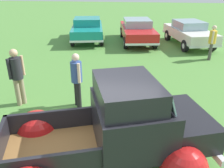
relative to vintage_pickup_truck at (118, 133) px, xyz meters
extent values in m
plane|color=#548C3D|center=(-0.37, -0.13, -0.76)|extent=(80.00, 80.00, 0.00)
cylinder|color=black|center=(0.72, 1.17, -0.38)|extent=(0.79, 0.45, 0.76)
cylinder|color=silver|center=(0.72, 1.17, -0.38)|extent=(0.40, 0.33, 0.34)
cylinder|color=black|center=(-1.93, 0.26, -0.38)|extent=(0.79, 0.45, 0.76)
cylinder|color=silver|center=(-1.93, 0.26, -0.38)|extent=(0.40, 0.33, 0.34)
sphere|color=red|center=(-1.94, 0.31, -0.32)|extent=(1.22, 1.22, 0.96)
cube|color=olive|center=(-1.27, -0.43, -0.22)|extent=(2.44, 2.12, 0.04)
cube|color=black|center=(-1.50, 0.26, 0.01)|extent=(1.97, 0.74, 0.50)
cube|color=black|center=(-1.03, -1.12, 0.01)|extent=(1.97, 0.74, 0.50)
cube|color=black|center=(-0.33, -0.11, 0.01)|extent=(0.58, 1.48, 0.50)
cube|color=black|center=(0.25, 0.08, 0.24)|extent=(1.92, 2.08, 0.95)
cube|color=black|center=(0.15, 0.05, 0.94)|extent=(1.59, 1.83, 0.45)
cube|color=#8CADB7|center=(0.76, 0.26, 0.92)|extent=(0.61, 1.43, 0.38)
cube|color=black|center=(1.24, 0.43, 0.04)|extent=(1.71, 1.94, 0.55)
sphere|color=red|center=(0.71, 1.20, -0.34)|extent=(1.17, 1.17, 0.92)
cube|color=silver|center=(1.75, 0.60, -0.30)|extent=(0.76, 1.91, 0.14)
cylinder|color=black|center=(-2.00, 9.75, -0.43)|extent=(0.32, 0.69, 0.66)
cylinder|color=silver|center=(-2.00, 9.75, -0.43)|extent=(0.26, 0.33, 0.30)
cylinder|color=black|center=(-3.71, 9.41, -0.43)|extent=(0.32, 0.69, 0.66)
cylinder|color=silver|center=(-3.71, 9.41, -0.43)|extent=(0.26, 0.33, 0.30)
cylinder|color=black|center=(-2.51, 12.37, -0.43)|extent=(0.32, 0.69, 0.66)
cylinder|color=silver|center=(-2.51, 12.37, -0.43)|extent=(0.26, 0.33, 0.30)
cylinder|color=black|center=(-4.22, 12.03, -0.43)|extent=(0.32, 0.69, 0.66)
cylinder|color=silver|center=(-4.22, 12.03, -0.43)|extent=(0.26, 0.33, 0.30)
cube|color=teal|center=(-3.11, 10.89, -0.05)|extent=(2.63, 4.45, 0.55)
cube|color=teal|center=(-3.14, 11.05, 0.45)|extent=(1.93, 2.03, 0.45)
cube|color=silver|center=(-3.50, 12.90, -0.31)|extent=(1.91, 0.47, 0.12)
cube|color=silver|center=(-2.72, 8.88, -0.31)|extent=(1.91, 0.47, 0.12)
cylinder|color=black|center=(1.18, 9.53, -0.43)|extent=(0.30, 0.68, 0.66)
cylinder|color=silver|center=(1.18, 9.53, -0.43)|extent=(0.26, 0.33, 0.30)
cylinder|color=black|center=(-0.52, 9.26, -0.43)|extent=(0.30, 0.68, 0.66)
cylinder|color=silver|center=(-0.52, 9.26, -0.43)|extent=(0.26, 0.33, 0.30)
cylinder|color=black|center=(0.71, 12.43, -0.43)|extent=(0.30, 0.68, 0.66)
cylinder|color=silver|center=(0.71, 12.43, -0.43)|extent=(0.26, 0.33, 0.30)
cylinder|color=black|center=(-0.98, 12.16, -0.43)|extent=(0.30, 0.68, 0.66)
cylinder|color=silver|center=(-0.98, 12.16, -0.43)|extent=(0.26, 0.33, 0.30)
cube|color=red|center=(0.10, 10.84, -0.05)|extent=(2.53, 4.82, 0.55)
cube|color=#8CADB7|center=(0.07, 11.02, 0.45)|extent=(1.88, 2.16, 0.45)
cube|color=silver|center=(-0.26, 13.07, -0.31)|extent=(1.89, 0.40, 0.12)
cube|color=silver|center=(0.45, 8.61, -0.31)|extent=(1.89, 0.40, 0.12)
cylinder|color=black|center=(4.35, 9.44, -0.43)|extent=(0.37, 0.69, 0.66)
cylinder|color=silver|center=(4.35, 9.44, -0.43)|extent=(0.28, 0.34, 0.30)
cylinder|color=black|center=(2.78, 9.02, -0.43)|extent=(0.37, 0.69, 0.66)
cylinder|color=silver|center=(2.78, 9.02, -0.43)|extent=(0.28, 0.34, 0.30)
cylinder|color=black|center=(3.65, 12.06, -0.43)|extent=(0.37, 0.69, 0.66)
cylinder|color=silver|center=(3.65, 12.06, -0.43)|extent=(0.28, 0.34, 0.30)
cylinder|color=black|center=(2.08, 11.63, -0.43)|extent=(0.37, 0.69, 0.66)
cylinder|color=silver|center=(2.08, 11.63, -0.43)|extent=(0.28, 0.34, 0.30)
cube|color=silver|center=(3.22, 10.54, -0.05)|extent=(2.79, 4.54, 0.55)
cube|color=#8CADB7|center=(3.17, 10.70, 0.45)|extent=(1.92, 2.11, 0.45)
cube|color=silver|center=(2.67, 12.54, -0.31)|extent=(1.77, 0.57, 0.12)
cube|color=silver|center=(3.76, 8.53, -0.31)|extent=(1.77, 0.57, 0.12)
cylinder|color=#4C4742|center=(3.78, 7.68, -0.35)|extent=(0.19, 0.19, 0.82)
cylinder|color=#4C4742|center=(3.83, 7.84, -0.35)|extent=(0.19, 0.19, 0.82)
cylinder|color=gold|center=(3.81, 7.76, 0.37)|extent=(0.42, 0.42, 0.62)
cylinder|color=beige|center=(3.75, 7.55, 0.40)|extent=(0.11, 0.11, 0.58)
cylinder|color=gold|center=(3.87, 7.97, 0.40)|extent=(0.11, 0.11, 0.58)
sphere|color=beige|center=(3.81, 7.76, 0.82)|extent=(0.28, 0.28, 0.22)
cylinder|color=black|center=(-1.55, 2.40, -0.34)|extent=(0.21, 0.21, 0.84)
cylinder|color=black|center=(-1.45, 2.26, -0.34)|extent=(0.21, 0.21, 0.84)
cylinder|color=#334C8C|center=(-1.50, 2.33, 0.39)|extent=(0.47, 0.47, 0.63)
cylinder|color=#334C8C|center=(-1.63, 2.51, 0.43)|extent=(0.13, 0.13, 0.60)
cylinder|color=beige|center=(-1.38, 2.15, 0.43)|extent=(0.13, 0.13, 0.60)
sphere|color=beige|center=(-1.50, 2.33, 0.85)|extent=(0.32, 0.32, 0.23)
cylinder|color=gray|center=(-3.29, 2.29, -0.31)|extent=(0.21, 0.21, 0.89)
cylinder|color=gray|center=(-3.39, 2.14, -0.31)|extent=(0.21, 0.21, 0.89)
cylinder|color=#26262B|center=(-3.34, 2.21, 0.46)|extent=(0.47, 0.47, 0.67)
cylinder|color=#DBAD84|center=(-3.22, 2.40, 0.50)|extent=(0.12, 0.12, 0.63)
cylinder|color=#26262B|center=(-3.46, 2.03, 0.50)|extent=(0.12, 0.12, 0.63)
sphere|color=#DBAD84|center=(-3.34, 2.21, 0.95)|extent=(0.33, 0.33, 0.24)
camera|label=1|loc=(0.38, -4.03, 2.93)|focal=37.61mm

